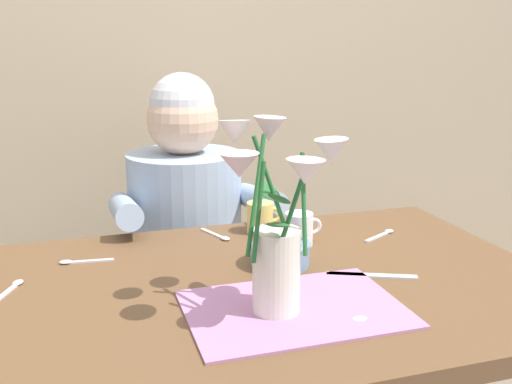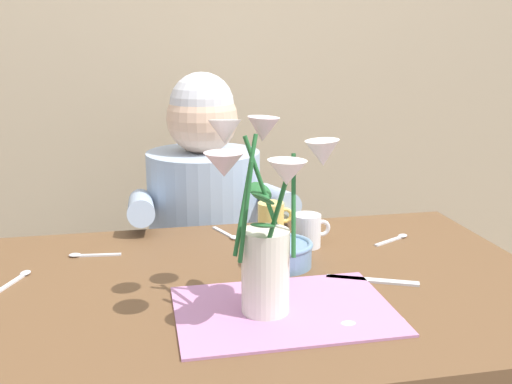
{
  "view_description": "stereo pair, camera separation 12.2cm",
  "coord_description": "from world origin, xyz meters",
  "px_view_note": "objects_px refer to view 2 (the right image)",
  "views": [
    {
      "loc": [
        -0.36,
        -1.08,
        1.23
      ],
      "look_at": [
        -0.01,
        0.05,
        0.92
      ],
      "focal_mm": 41.42,
      "sensor_mm": 36.0,
      "label": 1
    },
    {
      "loc": [
        -0.24,
        -1.11,
        1.23
      ],
      "look_at": [
        -0.01,
        0.05,
        0.92
      ],
      "focal_mm": 41.42,
      "sensor_mm": 36.0,
      "label": 2
    }
  ],
  "objects_px": {
    "flower_vase": "(265,223)",
    "seated_person": "(206,258)",
    "dinner_knife": "(372,280)",
    "ceramic_bowl": "(282,253)",
    "coffee_cup": "(272,218)",
    "ceramic_mug": "(307,230)"
  },
  "relations": [
    {
      "from": "dinner_knife",
      "to": "ceramic_mug",
      "type": "distance_m",
      "value": 0.25
    },
    {
      "from": "ceramic_bowl",
      "to": "dinner_knife",
      "type": "bearing_deg",
      "value": -37.1
    },
    {
      "from": "dinner_knife",
      "to": "coffee_cup",
      "type": "relative_size",
      "value": 2.04
    },
    {
      "from": "dinner_knife",
      "to": "seated_person",
      "type": "bearing_deg",
      "value": 136.03
    },
    {
      "from": "ceramic_mug",
      "to": "ceramic_bowl",
      "type": "bearing_deg",
      "value": -129.06
    },
    {
      "from": "flower_vase",
      "to": "dinner_knife",
      "type": "bearing_deg",
      "value": 21.8
    },
    {
      "from": "dinner_knife",
      "to": "ceramic_bowl",
      "type": "bearing_deg",
      "value": 166.37
    },
    {
      "from": "ceramic_bowl",
      "to": "flower_vase",
      "type": "bearing_deg",
      "value": -111.6
    },
    {
      "from": "ceramic_bowl",
      "to": "coffee_cup",
      "type": "xyz_separation_m",
      "value": [
        0.03,
        0.23,
        0.01
      ]
    },
    {
      "from": "ceramic_bowl",
      "to": "coffee_cup",
      "type": "distance_m",
      "value": 0.23
    },
    {
      "from": "flower_vase",
      "to": "ceramic_mug",
      "type": "xyz_separation_m",
      "value": [
        0.18,
        0.33,
        -0.14
      ]
    },
    {
      "from": "seated_person",
      "to": "ceramic_mug",
      "type": "distance_m",
      "value": 0.52
    },
    {
      "from": "dinner_knife",
      "to": "ceramic_mug",
      "type": "relative_size",
      "value": 2.04
    },
    {
      "from": "ceramic_bowl",
      "to": "dinner_knife",
      "type": "xyz_separation_m",
      "value": [
        0.16,
        -0.12,
        -0.03
      ]
    },
    {
      "from": "flower_vase",
      "to": "seated_person",
      "type": "bearing_deg",
      "value": 91.78
    },
    {
      "from": "seated_person",
      "to": "coffee_cup",
      "type": "height_order",
      "value": "seated_person"
    },
    {
      "from": "flower_vase",
      "to": "coffee_cup",
      "type": "height_order",
      "value": "flower_vase"
    },
    {
      "from": "seated_person",
      "to": "ceramic_bowl",
      "type": "xyz_separation_m",
      "value": [
        0.11,
        -0.54,
        0.21
      ]
    },
    {
      "from": "flower_vase",
      "to": "dinner_knife",
      "type": "distance_m",
      "value": 0.32
    },
    {
      "from": "seated_person",
      "to": "coffee_cup",
      "type": "distance_m",
      "value": 0.4
    },
    {
      "from": "seated_person",
      "to": "dinner_knife",
      "type": "distance_m",
      "value": 0.74
    },
    {
      "from": "ceramic_bowl",
      "to": "ceramic_mug",
      "type": "xyz_separation_m",
      "value": [
        0.09,
        0.11,
        0.01
      ]
    }
  ]
}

